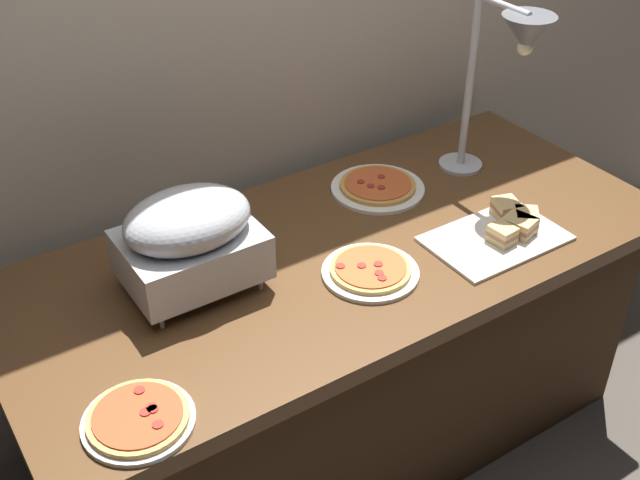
% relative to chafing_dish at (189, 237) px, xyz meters
% --- Properties ---
extents(ground_plane, '(8.00, 8.00, 0.00)m').
position_rel_chafing_dish_xyz_m(ground_plane, '(0.42, -0.06, -0.91)').
color(ground_plane, '#4C443D').
extents(back_wall, '(4.40, 0.04, 2.40)m').
position_rel_chafing_dish_xyz_m(back_wall, '(0.42, 0.44, 0.29)').
color(back_wall, '#B7A893').
rests_on(back_wall, ground_plane).
extents(buffet_table, '(1.90, 0.84, 0.76)m').
position_rel_chafing_dish_xyz_m(buffet_table, '(0.42, -0.06, -0.53)').
color(buffet_table, brown).
rests_on(buffet_table, ground_plane).
extents(chafing_dish, '(0.34, 0.26, 0.27)m').
position_rel_chafing_dish_xyz_m(chafing_dish, '(0.00, 0.00, 0.00)').
color(chafing_dish, '#B7BABF').
rests_on(chafing_dish, buffet_table).
extents(heat_lamp, '(0.15, 0.34, 0.56)m').
position_rel_chafing_dish_xyz_m(heat_lamp, '(1.00, -0.05, 0.29)').
color(heat_lamp, '#B7BABF').
rests_on(heat_lamp, buffet_table).
extents(pizza_plate_front, '(0.24, 0.24, 0.03)m').
position_rel_chafing_dish_xyz_m(pizza_plate_front, '(-0.30, -0.36, -0.14)').
color(pizza_plate_front, white).
rests_on(pizza_plate_front, buffet_table).
extents(pizza_plate_center, '(0.29, 0.29, 0.03)m').
position_rel_chafing_dish_xyz_m(pizza_plate_center, '(0.68, 0.13, -0.14)').
color(pizza_plate_center, white).
rests_on(pizza_plate_center, buffet_table).
extents(pizza_plate_raised_stand, '(0.26, 0.26, 0.03)m').
position_rel_chafing_dish_xyz_m(pizza_plate_raised_stand, '(0.41, -0.21, -0.14)').
color(pizza_plate_raised_stand, white).
rests_on(pizza_plate_raised_stand, buffet_table).
extents(sandwich_platter, '(0.38, 0.25, 0.06)m').
position_rel_chafing_dish_xyz_m(sandwich_platter, '(0.84, -0.27, -0.13)').
color(sandwich_platter, white).
rests_on(sandwich_platter, buffet_table).
extents(sauce_cup_near, '(0.07, 0.07, 0.03)m').
position_rel_chafing_dish_xyz_m(sauce_cup_near, '(0.22, 0.11, -0.14)').
color(sauce_cup_near, black).
rests_on(sauce_cup_near, buffet_table).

